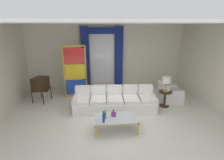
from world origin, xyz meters
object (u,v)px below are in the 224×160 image
(armchair_white, at_px, (169,95))
(table_lamp_brass, at_px, (167,80))
(coffee_table, at_px, (116,119))
(bottle_crystal_tall, at_px, (104,118))
(bottle_blue_decanter, at_px, (105,115))
(vintage_tv, at_px, (40,84))
(peacock_figurine, at_px, (86,95))
(couch_white_long, at_px, (115,101))
(round_side_table, at_px, (165,97))
(stained_glass_divider, at_px, (75,73))
(bottle_amber_squat, at_px, (114,114))

(armchair_white, height_order, table_lamp_brass, table_lamp_brass)
(coffee_table, height_order, bottle_crystal_tall, bottle_crystal_tall)
(bottle_blue_decanter, bearing_deg, vintage_tv, 134.57)
(coffee_table, bearing_deg, peacock_figurine, 112.12)
(table_lamp_brass, bearing_deg, couch_white_long, 179.93)
(round_side_table, height_order, table_lamp_brass, table_lamp_brass)
(armchair_white, distance_m, peacock_figurine, 3.37)
(bottle_blue_decanter, height_order, vintage_tv, vintage_tv)
(vintage_tv, bearing_deg, couch_white_long, -19.67)
(bottle_crystal_tall, xyz_separation_m, stained_glass_divider, (-0.99, 2.91, 0.51))
(bottle_blue_decanter, distance_m, vintage_tv, 3.40)
(coffee_table, xyz_separation_m, bottle_amber_squat, (-0.06, 0.11, 0.10))
(coffee_table, bearing_deg, vintage_tv, 138.45)
(bottle_amber_squat, xyz_separation_m, round_side_table, (2.10, 1.27, -0.12))
(vintage_tv, bearing_deg, stained_glass_divider, 12.79)
(bottle_blue_decanter, bearing_deg, peacock_figurine, 104.95)
(bottle_blue_decanter, bearing_deg, coffee_table, 4.45)
(peacock_figurine, relative_size, round_side_table, 1.01)
(couch_white_long, bearing_deg, table_lamp_brass, -0.07)
(bottle_blue_decanter, height_order, peacock_figurine, bottle_blue_decanter)
(armchair_white, distance_m, table_lamp_brass, 0.91)
(bottle_amber_squat, relative_size, peacock_figurine, 0.36)
(table_lamp_brass, bearing_deg, peacock_figurine, 162.31)
(couch_white_long, relative_size, peacock_figurine, 4.95)
(couch_white_long, bearing_deg, stained_glass_divider, 138.50)
(bottle_blue_decanter, height_order, armchair_white, armchair_white)
(peacock_figurine, distance_m, round_side_table, 3.15)
(stained_glass_divider, xyz_separation_m, round_side_table, (3.40, -1.32, -0.70))
(vintage_tv, distance_m, table_lamp_brass, 4.86)
(coffee_table, distance_m, armchair_white, 2.98)
(vintage_tv, height_order, peacock_figurine, vintage_tv)
(couch_white_long, bearing_deg, armchair_white, 10.24)
(vintage_tv, bearing_deg, bottle_amber_squat, -40.84)
(coffee_table, relative_size, bottle_blue_decanter, 4.51)
(peacock_figurine, distance_m, table_lamp_brass, 3.24)
(table_lamp_brass, bearing_deg, bottle_amber_squat, -148.85)
(couch_white_long, distance_m, vintage_tv, 3.04)
(armchair_white, height_order, peacock_figurine, armchair_white)
(bottle_crystal_tall, bearing_deg, couch_white_long, 72.37)
(bottle_amber_squat, bearing_deg, armchair_white, 34.57)
(round_side_table, relative_size, table_lamp_brass, 1.04)
(armchair_white, xyz_separation_m, stained_glass_divider, (-3.73, 0.91, 0.77))
(round_side_table, bearing_deg, coffee_table, -145.99)
(bottle_amber_squat, bearing_deg, round_side_table, 31.15)
(coffee_table, height_order, peacock_figurine, peacock_figurine)
(bottle_blue_decanter, bearing_deg, bottle_crystal_tall, -106.03)
(round_side_table, bearing_deg, stained_glass_divider, 158.77)
(armchair_white, distance_m, stained_glass_divider, 3.92)
(bottle_crystal_tall, bearing_deg, peacock_figurine, 102.79)
(stained_glass_divider, distance_m, peacock_figurine, 1.00)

